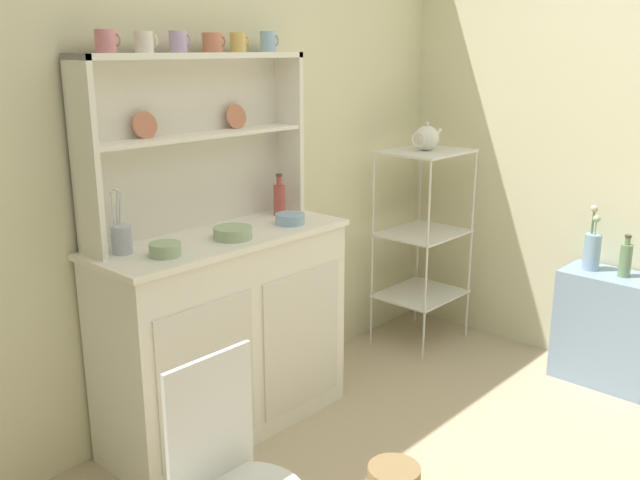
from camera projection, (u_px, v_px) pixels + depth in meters
The scene contains 20 objects.
wall_back at pixel (213, 146), 3.16m from camera, with size 3.84×0.05×2.50m, color beige.
hutch_cabinet at pixel (225, 332), 3.08m from camera, with size 1.16×0.45×0.91m.
hutch_shelf_unit at pixel (193, 129), 2.95m from camera, with size 1.09×0.18×0.75m.
bakers_rack at pixel (423, 225), 3.97m from camera, with size 0.48×0.39×1.13m.
side_shelf_blue at pixel (607, 328), 3.57m from camera, with size 0.28×0.48×0.58m, color #849EBC.
wire_chair at pixel (230, 472), 1.98m from camera, with size 0.36×0.36×0.85m.
cup_rose_0 at pixel (106, 41), 2.54m from camera, with size 0.09×0.08×0.08m.
cup_cream_1 at pixel (144, 42), 2.65m from camera, with size 0.09×0.07×0.08m.
cup_lilac_2 at pixel (179, 42), 2.77m from camera, with size 0.09×0.07×0.08m.
cup_terracotta_3 at pixel (213, 42), 2.89m from camera, with size 0.10×0.08×0.08m.
cup_gold_4 at pixel (238, 42), 2.99m from camera, with size 0.08×0.07×0.08m.
cup_sky_5 at pixel (268, 42), 3.12m from camera, with size 0.08×0.07×0.09m.
bowl_mixing_large at pixel (165, 249), 2.66m from camera, with size 0.12×0.12×0.05m, color #9EB78E.
bowl_floral_medium at pixel (233, 233), 2.90m from camera, with size 0.16×0.16×0.05m, color #9EB78E.
bowl_cream_small at pixel (290, 219), 3.15m from camera, with size 0.13×0.13×0.05m, color #8EB2D1.
jam_bottle at pixel (279, 199), 3.30m from camera, with size 0.06×0.06×0.20m.
utensil_jar at pixel (122, 238), 2.69m from camera, with size 0.08×0.08×0.25m.
porcelain_teapot at pixel (427, 138), 3.84m from camera, with size 0.23×0.14×0.16m.
flower_vase at pixel (592, 249), 3.54m from camera, with size 0.08×0.08×0.33m.
oil_bottle at pixel (625, 259), 3.44m from camera, with size 0.06×0.06×0.21m.
Camera 1 is at (-2.01, -0.86, 1.68)m, focal length 39.06 mm.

